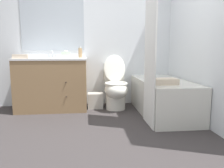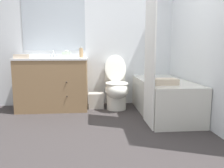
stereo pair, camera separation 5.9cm
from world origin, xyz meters
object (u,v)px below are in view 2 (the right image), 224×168
object	(u,v)px
vanity_cabinet	(53,83)
toilet	(116,88)
soap_dispenser	(81,53)
wastebasket	(96,100)
tissue_box	(67,55)
sink_faucet	(54,56)
bathtub	(163,97)
hand_towel_folded	(23,56)
bath_towel_folded	(165,82)

from	to	relation	value
vanity_cabinet	toilet	xyz separation A→B (m)	(1.03, -0.08, -0.08)
soap_dispenser	vanity_cabinet	bearing A→B (deg)	-170.30
wastebasket	tissue_box	size ratio (longest dim) A/B	1.91
sink_faucet	toilet	distance (m)	1.18
tissue_box	wastebasket	bearing A→B (deg)	3.26
bathtub	wastebasket	xyz separation A→B (m)	(-1.01, 0.46, -0.14)
toilet	vanity_cabinet	bearing A→B (deg)	175.69
vanity_cabinet	wastebasket	world-z (taller)	vanity_cabinet
toilet	hand_towel_folded	size ratio (longest dim) A/B	3.92
bathtub	hand_towel_folded	distance (m)	2.21
bath_towel_folded	toilet	bearing A→B (deg)	125.85
vanity_cabinet	hand_towel_folded	size ratio (longest dim) A/B	4.93
toilet	wastebasket	world-z (taller)	toilet
bath_towel_folded	hand_towel_folded	bearing A→B (deg)	161.35
wastebasket	bath_towel_folded	size ratio (longest dim) A/B	0.82
sink_faucet	bathtub	world-z (taller)	sink_faucet
vanity_cabinet	sink_faucet	size ratio (longest dim) A/B	7.88
wastebasket	tissue_box	xyz separation A→B (m)	(-0.46, -0.03, 0.76)
soap_dispenser	bath_towel_folded	distance (m)	1.50
sink_faucet	toilet	bearing A→B (deg)	-13.83
vanity_cabinet	bath_towel_folded	world-z (taller)	vanity_cabinet
bathtub	vanity_cabinet	bearing A→B (deg)	165.15
tissue_box	bath_towel_folded	size ratio (longest dim) A/B	0.43
vanity_cabinet	soap_dispenser	world-z (taller)	soap_dispenser
vanity_cabinet	bath_towel_folded	bearing A→B (deg)	-28.18
bathtub	hand_towel_folded	xyz separation A→B (m)	(-2.11, 0.27, 0.61)
vanity_cabinet	toilet	bearing A→B (deg)	-4.31
tissue_box	vanity_cabinet	bearing A→B (deg)	175.14
bathtub	bath_towel_folded	size ratio (longest dim) A/B	4.76
vanity_cabinet	sink_faucet	distance (m)	0.48
sink_faucet	bathtub	xyz separation A→B (m)	(1.70, -0.63, -0.61)
soap_dispenser	bath_towel_folded	xyz separation A→B (m)	(1.13, -0.93, -0.37)
toilet	tissue_box	bearing A→B (deg)	175.86
bath_towel_folded	vanity_cabinet	bearing A→B (deg)	151.82
toilet	hand_towel_folded	xyz separation A→B (m)	(-1.43, -0.10, 0.53)
wastebasket	bath_towel_folded	world-z (taller)	bath_towel_folded
bathtub	bath_towel_folded	bearing A→B (deg)	-106.50
hand_towel_folded	soap_dispenser	bearing A→B (deg)	16.45
toilet	bathtub	xyz separation A→B (m)	(0.68, -0.37, -0.08)
sink_faucet	bath_towel_folded	distance (m)	1.91
bathtub	soap_dispenser	distance (m)	1.51
wastebasket	bath_towel_folded	bearing A→B (deg)	-43.84
bath_towel_folded	soap_dispenser	bearing A→B (deg)	140.54
toilet	hand_towel_folded	distance (m)	1.53
vanity_cabinet	bathtub	distance (m)	1.77
vanity_cabinet	bath_towel_folded	size ratio (longest dim) A/B	3.61
sink_faucet	bath_towel_folded	xyz separation A→B (m)	(1.58, -1.02, -0.32)
soap_dispenser	toilet	bearing A→B (deg)	-15.30
soap_dispenser	hand_towel_folded	size ratio (longest dim) A/B	0.83
sink_faucet	tissue_box	world-z (taller)	sink_faucet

